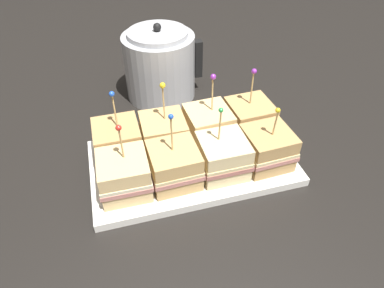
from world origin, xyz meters
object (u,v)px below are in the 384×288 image
at_px(sandwich_back_center_left, 164,135).
at_px(kettle_steel, 160,65).
at_px(sandwich_front_far_right, 267,148).
at_px(sandwich_front_center_right, 223,156).
at_px(sandwich_front_far_left, 124,175).
at_px(sandwich_back_center_right, 208,127).
at_px(sandwich_back_far_right, 249,120).
at_px(serving_platter, 192,162).
at_px(sandwich_back_far_left, 118,143).
at_px(sandwich_front_center_left, 174,165).

distance_m(sandwich_back_center_left, kettle_steel, 0.25).
relative_size(sandwich_front_far_right, sandwich_back_center_left, 0.87).
xyz_separation_m(sandwich_front_center_right, kettle_steel, (-0.05, 0.35, 0.03)).
height_order(sandwich_front_far_left, kettle_steel, kettle_steel).
relative_size(sandwich_front_center_right, sandwich_back_center_left, 0.94).
xyz_separation_m(sandwich_front_far_left, sandwich_back_center_right, (0.19, 0.10, 0.00)).
relative_size(sandwich_front_far_left, kettle_steel, 0.74).
distance_m(sandwich_front_far_left, sandwich_back_center_left, 0.14).
bearing_deg(sandwich_front_far_left, sandwich_back_far_right, 18.29).
bearing_deg(serving_platter, sandwich_back_far_right, 18.38).
distance_m(sandwich_front_far_left, sandwich_back_center_right, 0.22).
height_order(sandwich_front_far_right, sandwich_back_far_left, sandwich_back_far_left).
relative_size(sandwich_front_far_left, sandwich_back_far_right, 0.92).
bearing_deg(sandwich_back_far_right, sandwich_front_center_right, -134.92).
bearing_deg(sandwich_front_center_right, sandwich_front_far_right, 0.01).
xyz_separation_m(sandwich_front_center_left, sandwich_back_center_right, (0.10, 0.10, 0.00)).
distance_m(sandwich_back_center_right, kettle_steel, 0.26).
bearing_deg(sandwich_back_center_left, sandwich_front_center_right, -44.77).
xyz_separation_m(sandwich_front_far_left, sandwich_front_center_right, (0.19, -0.00, -0.00)).
height_order(serving_platter, sandwich_front_center_right, sandwich_front_center_right).
relative_size(serving_platter, kettle_steel, 2.05).
xyz_separation_m(sandwich_back_center_left, sandwich_back_far_right, (0.19, -0.00, 0.00)).
bearing_deg(sandwich_back_far_left, serving_platter, -17.86).
bearing_deg(sandwich_back_center_right, sandwich_front_center_left, -135.91).
bearing_deg(sandwich_front_far_right, sandwich_back_center_right, 134.68).
relative_size(sandwich_back_far_left, kettle_steel, 0.78).
distance_m(sandwich_front_far_right, sandwich_back_center_left, 0.22).
bearing_deg(serving_platter, sandwich_front_center_right, -44.13).
distance_m(sandwich_front_far_left, sandwich_front_center_right, 0.19).
bearing_deg(sandwich_back_center_right, sandwich_front_far_right, -45.32).
bearing_deg(kettle_steel, sandwich_back_center_right, -77.71).
xyz_separation_m(sandwich_front_far_right, sandwich_back_far_right, (0.00, 0.10, 0.00)).
bearing_deg(sandwich_front_far_right, kettle_steel, 113.40).
distance_m(sandwich_front_center_left, sandwich_back_center_right, 0.14).
distance_m(serving_platter, sandwich_front_center_right, 0.08).
relative_size(sandwich_front_center_right, sandwich_front_far_right, 1.07).
height_order(sandwich_back_far_right, kettle_steel, kettle_steel).
height_order(serving_platter, sandwich_back_far_right, sandwich_back_far_right).
bearing_deg(sandwich_back_far_right, kettle_steel, 121.22).
relative_size(sandwich_front_far_left, sandwich_front_far_right, 1.07).
relative_size(serving_platter, sandwich_back_far_right, 2.57).
height_order(sandwich_front_far_right, sandwich_back_center_right, sandwich_back_center_right).
bearing_deg(sandwich_back_center_right, sandwich_front_far_left, -153.77).
distance_m(serving_platter, sandwich_front_far_right, 0.16).
relative_size(sandwich_front_far_left, sandwich_back_far_left, 0.94).
bearing_deg(sandwich_back_far_left, sandwich_back_center_right, 0.38).
bearing_deg(sandwich_back_center_right, serving_platter, -135.89).
bearing_deg(sandwich_front_far_right, sandwich_front_center_right, -179.99).
relative_size(serving_platter, sandwich_back_far_left, 2.63).
height_order(sandwich_front_far_right, kettle_steel, kettle_steel).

